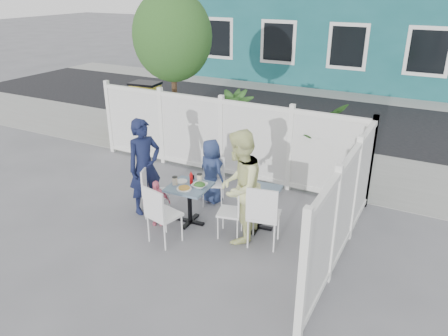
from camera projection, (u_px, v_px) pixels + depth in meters
The scene contains 30 objects.
ground at pixel (147, 226), 7.16m from camera, with size 80.00×80.00×0.00m, color slate.
near_sidewalk at pixel (246, 152), 10.25m from camera, with size 24.00×2.60×0.01m, color gray.
street at pixel (298, 114), 13.25m from camera, with size 24.00×5.00×0.01m, color black.
far_sidewalk at pixel (326, 92), 15.77m from camera, with size 24.00×1.60×0.01m, color gray.
building at pixel (344, 0), 17.56m from camera, with size 11.00×6.00×6.00m.
fence_back at pixel (221, 139), 8.76m from camera, with size 5.86×0.08×1.60m.
fence_right at pixel (344, 210), 6.05m from camera, with size 0.08×3.66×1.60m.
tree at pixel (172, 37), 9.51m from camera, with size 1.80×1.62×3.59m.
utility_cabinet at pixel (147, 108), 11.45m from camera, with size 0.68×0.48×1.26m, color gold.
potted_shrub_a at pixel (232, 128), 9.37m from camera, with size 0.90×0.90×1.60m, color #2A511E.
potted_shrub_b at pixel (308, 143), 8.56m from camera, with size 1.39×1.20×1.54m, color #2A511E.
main_table at pixel (189, 194), 7.07m from camera, with size 0.67×0.67×0.67m.
spare_table at pixel (258, 199), 6.92m from camera, with size 0.71×0.71×0.68m.
chair_left at pixel (152, 188), 7.32m from camera, with size 0.49×0.50×0.87m.
chair_right at pixel (235, 208), 6.71m from camera, with size 0.45×0.46×0.84m.
chair_back at pixel (214, 177), 7.78m from camera, with size 0.49×0.49×0.84m.
chair_near at pixel (160, 211), 6.48m from camera, with size 0.51×0.50×0.95m.
chair_spare at pixel (263, 212), 6.38m from camera, with size 0.54×0.53×1.01m.
man at pixel (145, 167), 7.33m from camera, with size 0.61×0.40×1.66m, color #121838.
woman at pixel (239, 187), 6.50m from camera, with size 0.85×0.67×1.76m, color #D6E254.
boy at pixel (211, 171), 7.78m from camera, with size 0.57×0.37×1.17m, color navy.
toddler at pixel (157, 203), 7.09m from camera, with size 0.45×0.19×0.78m, color pink.
plate_main at pixel (184, 189), 6.90m from camera, with size 0.24×0.24×0.02m, color white.
plate_side at pixel (181, 181), 7.16m from camera, with size 0.20×0.20×0.01m, color white.
salad_bowl at pixel (200, 186), 6.95m from camera, with size 0.24×0.24×0.06m, color white.
coffee_cup_a at pixel (175, 181), 7.03m from camera, with size 0.09×0.09×0.13m, color beige.
coffee_cup_b at pixel (200, 178), 7.13m from camera, with size 0.09×0.09×0.13m, color beige.
ketchup_bottle at pixel (191, 179), 7.05m from camera, with size 0.05×0.05×0.18m, color #AB0C0E.
salt_shaker at pixel (191, 177), 7.23m from camera, with size 0.03×0.03×0.07m, color white.
pepper_shaker at pixel (193, 177), 7.23m from camera, with size 0.03×0.03×0.08m, color black.
Camera 1 is at (4.02, -4.89, 3.70)m, focal length 35.00 mm.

